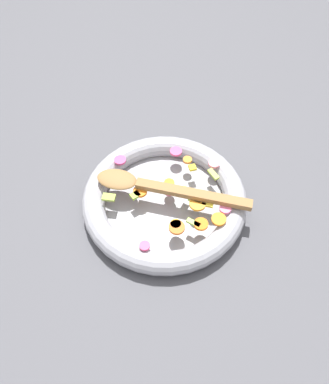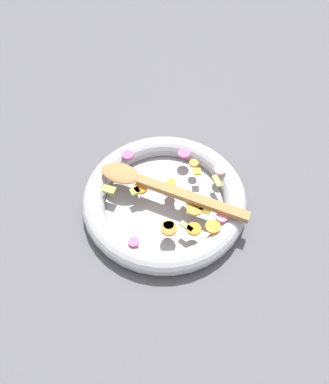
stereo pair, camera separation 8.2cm
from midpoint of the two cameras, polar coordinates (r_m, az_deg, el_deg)
The scene contains 4 objects.
ground_plane at distance 0.86m, azimuth 2.72°, elevation -2.15°, with size 4.00×4.00×0.00m, color #4C4C51.
skillet at distance 0.84m, azimuth 2.78°, elevation -1.31°, with size 0.37×0.37×0.05m.
chopped_vegetables at distance 0.81m, azimuth 4.77°, elevation -0.98°, with size 0.28×0.27×0.01m.
wooden_spoon at distance 0.81m, azimuth 1.69°, elevation 0.76°, with size 0.32×0.20×0.01m.
Camera 2 is at (0.05, 0.48, 0.71)m, focal length 35.00 mm.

